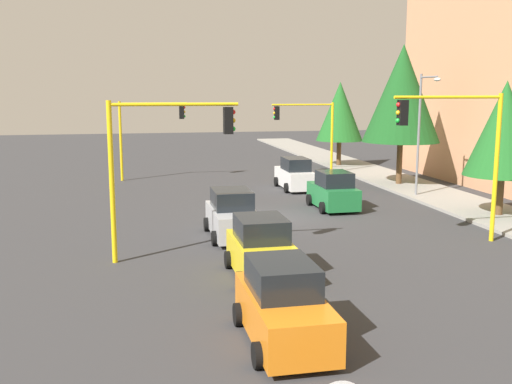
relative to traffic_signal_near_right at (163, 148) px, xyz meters
The scene contains 16 objects.
ground_plane 9.22m from the traffic_signal_near_right, 136.43° to the left, with size 120.00×120.00×0.00m, color #353538.
sidewalk_kerb 19.99m from the traffic_signal_near_right, 124.16° to the left, with size 80.00×4.00×0.15m, color gray.
lane_arrow_near 7.36m from the traffic_signal_near_right, 26.15° to the left, with size 2.40×1.10×1.10m.
traffic_signal_near_right is the anchor object (origin of this frame).
traffic_signal_far_left 22.99m from the traffic_signal_near_right, 150.46° to the left, with size 0.36×4.59×5.23m.
traffic_signal_far_right 20.00m from the traffic_signal_near_right, behind, with size 0.36×4.59×5.36m.
traffic_signal_near_left 11.45m from the traffic_signal_near_right, 90.00° to the left, with size 0.36×4.59×5.97m.
street_lamp_curbside 17.74m from the traffic_signal_near_right, 122.81° to the left, with size 2.15×0.28×7.00m.
tree_roadside_mid 21.12m from the traffic_signal_near_right, 131.71° to the left, with size 4.87×4.87×8.93m.
tree_roadside_far 28.41m from the traffic_signal_near_right, 147.64° to the left, with size 3.71×3.71×6.76m.
tree_roadside_near 16.70m from the traffic_signal_near_right, 103.86° to the left, with size 3.60×3.60×6.55m.
car_orange 8.74m from the traffic_signal_near_right, 17.28° to the left, with size 4.00×2.03×1.98m.
car_green 12.29m from the traffic_signal_near_right, 130.23° to the left, with size 3.64×2.06×1.98m.
car_silver 5.21m from the traffic_signal_near_right, 134.27° to the left, with size 4.10×2.09×1.98m.
car_white 16.93m from the traffic_signal_near_right, 148.05° to the left, with size 4.11×1.92×1.98m.
car_yellow 5.11m from the traffic_signal_near_right, 48.56° to the left, with size 3.83×2.10×1.98m.
Camera 1 is at (27.08, -6.76, 6.07)m, focal length 41.59 mm.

